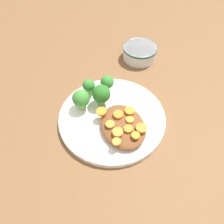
# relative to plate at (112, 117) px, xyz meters

# --- Properties ---
(ground_plane) EXTENTS (4.00, 4.00, 0.00)m
(ground_plane) POSITION_rel_plate_xyz_m (0.00, 0.00, -0.01)
(ground_plane) COLOR brown
(plate) EXTENTS (0.26, 0.26, 0.02)m
(plate) POSITION_rel_plate_xyz_m (0.00, 0.00, 0.00)
(plate) COLOR white
(plate) RESTS_ON ground_plane
(dip_bowl) EXTENTS (0.11, 0.11, 0.04)m
(dip_bowl) POSITION_rel_plate_xyz_m (-0.20, 0.16, 0.01)
(dip_bowl) COLOR silver
(dip_bowl) RESTS_ON ground_plane
(stew_mound) EXTENTS (0.13, 0.10, 0.02)m
(stew_mound) POSITION_rel_plate_xyz_m (0.04, 0.01, 0.02)
(stew_mound) COLOR brown
(stew_mound) RESTS_ON plate
(broccoli_floret_0) EXTENTS (0.03, 0.03, 0.05)m
(broccoli_floret_0) POSITION_rel_plate_xyz_m (-0.09, -0.03, 0.03)
(broccoli_floret_0) COLOR #7FA85B
(broccoli_floret_0) RESTS_ON plate
(broccoli_floret_1) EXTENTS (0.04, 0.04, 0.06)m
(broccoli_floret_1) POSITION_rel_plate_xyz_m (-0.05, -0.06, 0.04)
(broccoli_floret_1) COLOR #7FA85B
(broccoli_floret_1) RESTS_ON plate
(broccoli_floret_2) EXTENTS (0.04, 0.04, 0.05)m
(broccoli_floret_2) POSITION_rel_plate_xyz_m (-0.08, 0.02, 0.04)
(broccoli_floret_2) COLOR #759E51
(broccoli_floret_2) RESTS_ON plate
(broccoli_floret_3) EXTENTS (0.05, 0.05, 0.06)m
(broccoli_floret_3) POSITION_rel_plate_xyz_m (-0.05, -0.01, 0.04)
(broccoli_floret_3) COLOR #759E51
(broccoli_floret_3) RESTS_ON plate
(carrot_slice_0) EXTENTS (0.02, 0.02, 0.01)m
(carrot_slice_0) POSITION_rel_plate_xyz_m (0.02, 0.04, 0.03)
(carrot_slice_0) COLOR orange
(carrot_slice_0) RESTS_ON stew_mound
(carrot_slice_1) EXTENTS (0.02, 0.02, 0.01)m
(carrot_slice_1) POSITION_rel_plate_xyz_m (0.09, 0.02, 0.03)
(carrot_slice_1) COLOR orange
(carrot_slice_1) RESTS_ON stew_mound
(carrot_slice_2) EXTENTS (0.02, 0.02, 0.01)m
(carrot_slice_2) POSITION_rel_plate_xyz_m (0.02, 0.01, 0.03)
(carrot_slice_2) COLOR orange
(carrot_slice_2) RESTS_ON stew_mound
(carrot_slice_3) EXTENTS (0.02, 0.02, 0.01)m
(carrot_slice_3) POSITION_rel_plate_xyz_m (0.04, 0.03, 0.03)
(carrot_slice_3) COLOR orange
(carrot_slice_3) RESTS_ON stew_mound
(carrot_slice_4) EXTENTS (0.02, 0.02, 0.00)m
(carrot_slice_4) POSITION_rel_plate_xyz_m (0.04, -0.02, 0.03)
(carrot_slice_4) COLOR orange
(carrot_slice_4) RESTS_ON stew_mound
(carrot_slice_5) EXTENTS (0.02, 0.02, 0.01)m
(carrot_slice_5) POSITION_rel_plate_xyz_m (0.07, -0.01, 0.03)
(carrot_slice_5) COLOR orange
(carrot_slice_5) RESTS_ON stew_mound
(carrot_slice_6) EXTENTS (0.03, 0.03, 0.00)m
(carrot_slice_6) POSITION_rel_plate_xyz_m (0.07, 0.04, 0.03)
(carrot_slice_6) COLOR orange
(carrot_slice_6) RESTS_ON stew_mound
(carrot_slice_7) EXTENTS (0.02, 0.02, 0.01)m
(carrot_slice_7) POSITION_rel_plate_xyz_m (0.09, -0.02, 0.03)
(carrot_slice_7) COLOR orange
(carrot_slice_7) RESTS_ON stew_mound
(carrot_slice_8) EXTENTS (0.02, 0.02, 0.01)m
(carrot_slice_8) POSITION_rel_plate_xyz_m (-0.00, -0.03, 0.03)
(carrot_slice_8) COLOR orange
(carrot_slice_8) RESTS_ON stew_mound
(carrot_slice_9) EXTENTS (0.02, 0.02, 0.01)m
(carrot_slice_9) POSITION_rel_plate_xyz_m (0.06, 0.02, 0.03)
(carrot_slice_9) COLOR orange
(carrot_slice_9) RESTS_ON stew_mound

